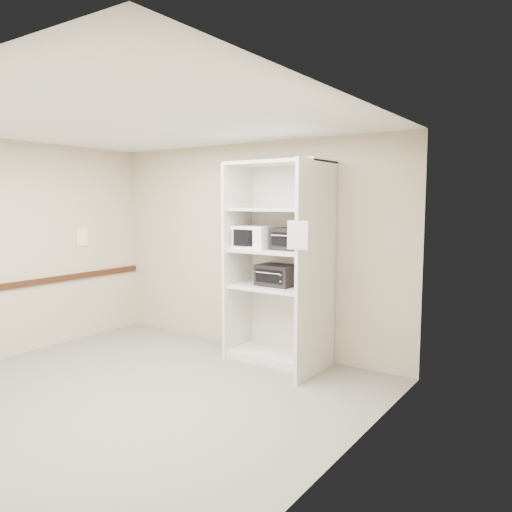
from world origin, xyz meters
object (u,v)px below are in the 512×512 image
Objects in this scene: toaster_oven_lower at (277,275)px; shelving_unit at (282,270)px; toaster_oven_upper at (293,239)px; microwave at (254,237)px.

shelving_unit is at bearing -27.21° from toaster_oven_lower.
shelving_unit is at bearing -151.82° from toaster_oven_upper.
microwave reaches higher than toaster_oven_upper.
toaster_oven_upper is 0.50m from toaster_oven_lower.
shelving_unit reaches higher than toaster_oven_lower.
microwave is at bearing -174.05° from shelving_unit.
microwave is 1.00× the size of toaster_oven_lower.
toaster_oven_upper is 0.98× the size of toaster_oven_lower.
shelving_unit is 0.14m from toaster_oven_lower.
microwave is at bearing -165.05° from toaster_oven_upper.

